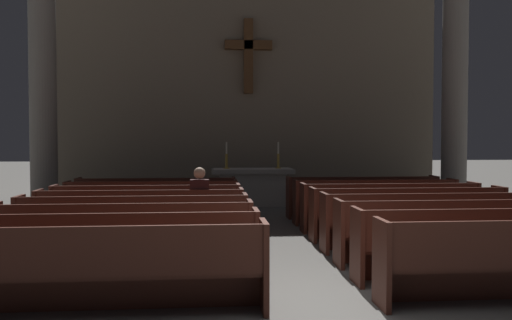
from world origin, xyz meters
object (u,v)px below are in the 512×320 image
at_px(pew_right_row_4, 429,221).
at_px(altar, 252,186).
at_px(pew_right_row_7, 375,201).
at_px(candlestick_right, 278,160).
at_px(pew_right_row_3, 456,231).
at_px(pew_left_row_5, 141,217).
at_px(pew_left_row_8, 157,199).
at_px(candlestick_left, 227,160).
at_px(lone_worshipper, 200,203).
at_px(pew_right_row_8, 362,197).
at_px(column_left_second, 43,66).
at_px(pew_left_row_3, 125,236).
at_px(pew_left_row_4, 134,225).
at_px(pew_left_row_7, 152,204).
at_px(pew_right_row_2, 490,244).
at_px(column_right_second, 455,71).
at_px(pew_left_row_1, 96,270).
at_px(pew_right_row_6, 390,207).
at_px(pew_right_row_5, 408,213).
at_px(pew_left_row_2, 112,251).
at_px(pew_left_row_6, 147,210).

xyz_separation_m(pew_right_row_4, altar, (-2.34, 6.25, 0.06)).
distance_m(pew_right_row_7, candlestick_right, 3.83).
bearing_deg(pew_right_row_3, pew_left_row_5, 157.74).
distance_m(pew_left_row_8, altar, 3.37).
xyz_separation_m(candlestick_left, lone_worshipper, (-0.65, -5.25, -0.55)).
relative_size(pew_right_row_8, column_left_second, 0.48).
bearing_deg(pew_right_row_3, pew_left_row_3, 180.00).
bearing_deg(pew_right_row_8, pew_left_row_4, -140.69).
xyz_separation_m(pew_left_row_5, column_left_second, (-2.84, 4.32, 3.09)).
bearing_deg(pew_left_row_8, candlestick_right, 38.48).
bearing_deg(pew_left_row_7, pew_left_row_5, -90.00).
relative_size(pew_right_row_2, column_right_second, 0.48).
relative_size(pew_left_row_1, pew_right_row_4, 1.00).
height_order(pew_right_row_6, lone_worshipper, lone_worshipper).
bearing_deg(pew_right_row_3, pew_right_row_2, -90.00).
distance_m(pew_left_row_1, pew_right_row_5, 6.05).
xyz_separation_m(pew_right_row_6, altar, (-2.34, 4.33, 0.06)).
height_order(pew_right_row_3, lone_worshipper, lone_worshipper).
xyz_separation_m(pew_right_row_2, candlestick_right, (-1.64, 8.17, 0.76)).
xyz_separation_m(pew_left_row_4, pew_right_row_3, (4.68, -0.96, 0.00)).
height_order(pew_left_row_2, column_left_second, column_left_second).
distance_m(column_left_second, column_right_second, 10.36).
height_order(pew_left_row_3, pew_left_row_7, same).
height_order(pew_left_row_1, pew_left_row_4, same).
height_order(pew_left_row_6, column_left_second, column_left_second).
bearing_deg(altar, pew_left_row_2, -105.99).
bearing_deg(lone_worshipper, pew_right_row_3, -27.92).
relative_size(pew_left_row_4, altar, 1.58).
xyz_separation_m(pew_left_row_3, candlestick_left, (1.64, 7.21, 0.76)).
bearing_deg(candlestick_right, pew_left_row_4, -115.94).
height_order(pew_left_row_5, pew_right_row_3, same).
xyz_separation_m(pew_left_row_3, column_right_second, (7.52, 6.24, 3.09)).
bearing_deg(candlestick_right, pew_left_row_8, -141.52).
distance_m(pew_left_row_8, pew_right_row_6, 5.06).
bearing_deg(column_right_second, lone_worshipper, -146.74).
height_order(pew_left_row_6, pew_right_row_7, same).
height_order(pew_left_row_1, candlestick_left, candlestick_left).
height_order(pew_left_row_4, pew_right_row_4, same).
height_order(pew_right_row_4, pew_right_row_6, same).
bearing_deg(pew_left_row_7, pew_left_row_3, -90.00).
bearing_deg(pew_left_row_2, column_left_second, 111.54).
xyz_separation_m(pew_left_row_6, pew_right_row_4, (4.68, -1.92, 0.00)).
bearing_deg(pew_left_row_8, pew_left_row_5, -90.00).
relative_size(pew_right_row_4, candlestick_left, 4.87).
relative_size(pew_right_row_4, pew_right_row_5, 1.00).
distance_m(pew_left_row_5, candlestick_left, 5.59).
xyz_separation_m(pew_right_row_6, candlestick_left, (-3.04, 4.33, 0.76)).
bearing_deg(candlestick_right, pew_left_row_3, -112.87).
height_order(pew_left_row_8, column_right_second, column_right_second).
distance_m(column_right_second, candlestick_right, 5.14).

